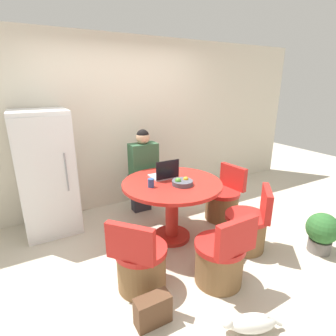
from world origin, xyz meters
name	(u,v)px	position (x,y,z in m)	size (l,w,h in m)	color
ground_plane	(175,248)	(0.00, 0.00, 0.00)	(12.00, 12.00, 0.00)	beige
wall_back	(124,124)	(0.00, 1.58, 1.30)	(7.00, 0.06, 2.60)	beige
refrigerator	(47,173)	(-1.22, 1.20, 0.81)	(0.67, 0.68, 1.61)	white
dining_table	(172,196)	(0.08, 0.21, 0.59)	(1.22, 1.22, 0.77)	#B2261E
chair_near_left_corner	(141,264)	(-0.61, -0.40, 0.26)	(0.58, 0.58, 0.78)	brown
chair_right_side	(223,202)	(1.00, 0.31, 0.26)	(0.51, 0.50, 0.78)	brown
chair_near_camera	(220,259)	(0.11, -0.71, 0.26)	(0.50, 0.50, 0.78)	brown
chair_near_right_corner	(247,228)	(0.77, -0.41, 0.26)	(0.58, 0.58, 0.78)	brown
person_seated	(143,169)	(0.06, 1.04, 0.71)	(0.40, 0.37, 1.30)	#2D2D38
laptop	(164,174)	(0.07, 0.39, 0.82)	(0.32, 0.26, 0.25)	#B7B7BC
fruit_bowl	(182,182)	(0.14, 0.07, 0.81)	(0.25, 0.25, 0.10)	#4C4C56
coffee_cup	(151,183)	(-0.21, 0.19, 0.82)	(0.07, 0.07, 0.10)	#2D4C84
cat	(251,323)	(-0.04, -1.27, 0.08)	(0.48, 0.29, 0.16)	white
potted_plant	(322,231)	(1.48, -0.89, 0.27)	(0.36, 0.36, 0.49)	slate
handbag	(153,310)	(-0.69, -0.82, 0.13)	(0.30, 0.14, 0.26)	brown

